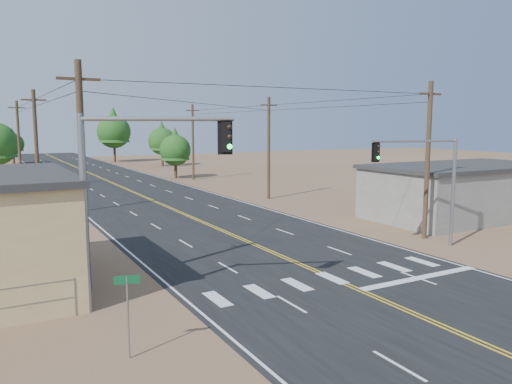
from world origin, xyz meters
TOP-DOWN VIEW (x-y plane):
  - ground at (0.00, 0.00)m, footprint 220.00×220.00m
  - road at (0.00, 30.00)m, footprint 15.00×200.00m
  - building_right at (19.00, 16.00)m, footprint 15.00×8.00m
  - utility_pole_left_near at (-10.50, 12.00)m, footprint 1.80×0.30m
  - utility_pole_left_mid at (-10.50, 32.00)m, footprint 1.80×0.30m
  - utility_pole_left_far at (-10.50, 52.00)m, footprint 1.80×0.30m
  - utility_pole_right_near at (10.50, 12.00)m, footprint 1.80×0.30m
  - utility_pole_right_mid at (10.50, 32.00)m, footprint 1.80×0.30m
  - utility_pole_right_far at (10.50, 52.00)m, footprint 1.80×0.30m
  - signal_mast_left at (-9.46, 8.52)m, footprint 5.50×2.42m
  - signal_mast_right at (8.75, 10.13)m, footprint 5.58×1.35m
  - street_sign at (-10.63, 4.47)m, footprint 0.78×0.24m
  - tree_left_far at (-9.00, 94.58)m, footprint 4.09×4.09m
  - tree_right_near at (9.00, 54.80)m, footprint 4.23×4.23m
  - tree_right_mid at (14.00, 75.60)m, footprint 4.84×4.84m
  - tree_right_far at (9.00, 90.33)m, footprint 6.53×6.53m

SIDE VIEW (x-z plane):
  - ground at x=0.00m, z-range 0.00..0.00m
  - road at x=0.00m, z-range 0.00..0.02m
  - street_sign at x=-10.63m, z-range 0.46..3.13m
  - building_right at x=19.00m, z-range 0.00..4.00m
  - tree_left_far at x=-9.00m, z-range 0.76..7.57m
  - tree_right_near at x=9.00m, z-range 0.79..7.84m
  - signal_mast_right at x=8.75m, z-range 1.17..7.71m
  - tree_right_mid at x=14.00m, z-range 0.90..8.97m
  - utility_pole_left_near at x=-10.50m, z-range 0.12..10.12m
  - utility_pole_left_mid at x=-10.50m, z-range 0.12..10.12m
  - utility_pole_left_far at x=-10.50m, z-range 0.12..10.12m
  - utility_pole_right_near at x=10.50m, z-range 0.12..10.12m
  - utility_pole_right_mid at x=10.50m, z-range 0.12..10.12m
  - utility_pole_right_far at x=10.50m, z-range 0.12..10.12m
  - signal_mast_left at x=-9.46m, z-range 1.32..9.03m
  - tree_right_far at x=9.00m, z-range 1.22..12.10m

